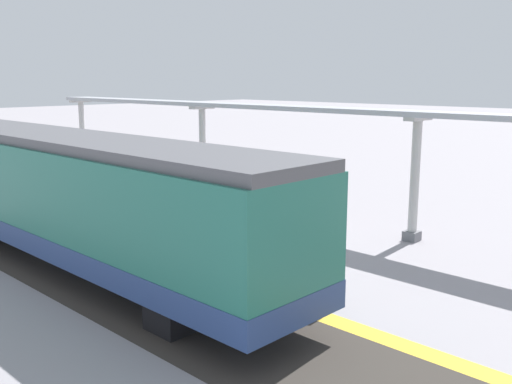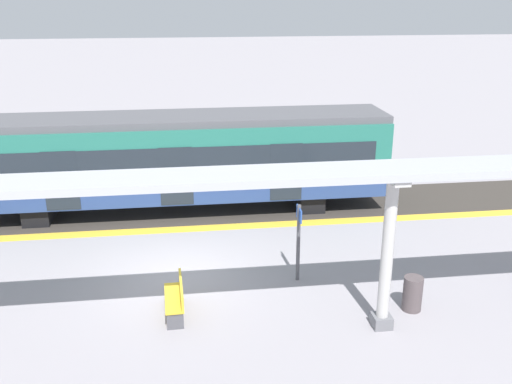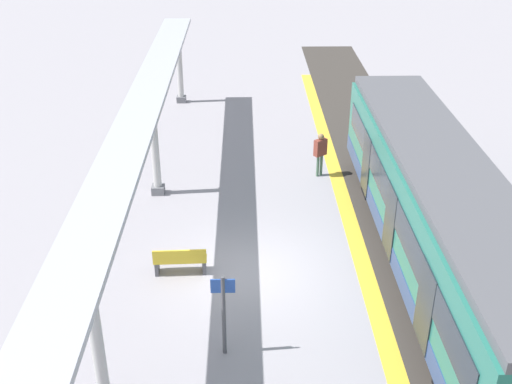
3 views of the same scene
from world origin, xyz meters
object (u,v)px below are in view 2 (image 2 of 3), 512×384
at_px(canopy_pillar_third, 387,253).
at_px(trash_bin, 413,294).
at_px(bench_near_end, 177,298).
at_px(platform_info_sign, 298,235).
at_px(train_near_carriage, 176,161).

relative_size(canopy_pillar_third, trash_bin, 4.28).
distance_m(bench_near_end, platform_info_sign, 3.65).
distance_m(canopy_pillar_third, bench_near_end, 5.16).
distance_m(train_near_carriage, bench_near_end, 7.26).
bearing_deg(trash_bin, bench_near_end, -95.66).
distance_m(train_near_carriage, platform_info_sign, 6.66).
bearing_deg(trash_bin, train_near_carriage, -143.22).
bearing_deg(canopy_pillar_third, bench_near_end, -104.29).
bearing_deg(platform_info_sign, trash_bin, 52.79).
xyz_separation_m(train_near_carriage, canopy_pillar_third, (8.34, 4.75, 0.09)).
relative_size(trash_bin, platform_info_sign, 0.40).
bearing_deg(trash_bin, platform_info_sign, -127.21).
height_order(bench_near_end, trash_bin, trash_bin).
distance_m(train_near_carriage, canopy_pillar_third, 9.60).
bearing_deg(trash_bin, canopy_pillar_third, -57.16).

